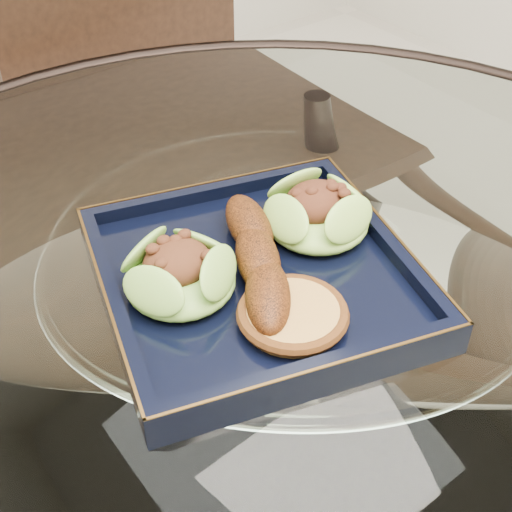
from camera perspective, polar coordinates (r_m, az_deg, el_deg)
dining_table at (r=0.77m, az=2.04°, el=-11.87°), size 1.13×1.13×0.77m
dining_chair at (r=1.19m, az=-6.83°, el=5.78°), size 0.43×0.43×0.97m
navy_plate at (r=0.64m, az=0.00°, el=-2.06°), size 0.33×0.33×0.02m
lettuce_wrap_left at (r=0.61m, az=-6.10°, el=-1.62°), size 0.10×0.10×0.03m
lettuce_wrap_right at (r=0.68m, az=4.93°, el=3.23°), size 0.13×0.13×0.04m
roasted_plantain at (r=0.63m, az=0.14°, el=-0.18°), size 0.12×0.18×0.03m
crumb_patty at (r=0.59m, az=2.95°, el=-4.79°), size 0.08×0.08×0.02m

